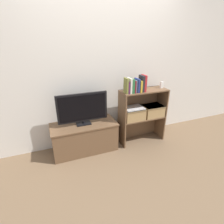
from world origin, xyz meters
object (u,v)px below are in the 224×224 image
Objects in this scene: tv at (83,108)px; book_skyblue at (135,86)px; book_maroon at (134,86)px; book_crimson at (144,83)px; tv_stand at (85,137)px; baby_monitor at (162,85)px; storage_basket_left at (133,113)px; book_charcoal at (141,84)px; book_olive at (126,86)px; book_navy at (137,85)px; laptop at (133,108)px; book_plum at (128,87)px; book_mustard at (139,86)px; book_forest at (131,86)px; storage_basket_right at (152,110)px; book_ivory at (129,85)px.

book_skyblue reaches higher than tv.
book_crimson reaches higher than book_maroon.
tv_stand is 1.52m from baby_monitor.
book_charcoal is at bearing -18.11° from storage_basket_left.
tv_stand is at bearing 170.00° from book_olive.
book_olive is 1.10× the size of book_navy.
book_skyblue is 0.59× the size of laptop.
storage_basket_left is at bearing 71.84° from book_skyblue.
book_navy is at bearing 0.00° from book_plum.
book_skyblue is 1.05× the size of book_mustard.
book_olive is 0.26m from book_charcoal.
book_charcoal reaches higher than book_forest.
tv is at bearing 174.34° from storage_basket_left.
book_skyblue is at bearing -108.16° from storage_basket_left.
book_forest is 1.13× the size of book_maroon.
storage_basket_right is at bearing 6.84° from book_charcoal.
book_forest is (0.74, -0.11, 0.80)m from tv_stand.
book_plum is at bearing 180.00° from book_forest.
storage_basket_right is at bearing 3.48° from book_olive.
storage_basket_right is at bearing 4.88° from book_skyblue.
tv is at bearing 173.22° from book_crimson.
tv is 4.02× the size of book_maroon.
book_mustard is at bearing 180.00° from book_crimson.
laptop is (0.00, 0.00, 0.09)m from storage_basket_left.
storage_basket_left is 1.09× the size of laptop.
book_plum is at bearing -9.62° from tv_stand.
book_skyblue reaches higher than book_plum.
book_ivory is at bearing -163.45° from laptop.
book_maroon is at bearing -8.28° from tv.
storage_basket_left reaches higher than tv_stand.
book_plum is 0.69× the size of book_crimson.
storage_basket_left is 0.37m from storage_basket_right.
book_crimson is at bearing 0.00° from book_mustard.
book_olive reaches higher than book_skyblue.
laptop is at bearing 152.26° from book_mustard.
tv_stand is 4.49× the size of book_ivory.
book_olive is at bearing -176.52° from storage_basket_right.
book_mustard is 0.37m from laptop.
book_forest is at bearing -175.37° from baby_monitor.
book_maroon is at bearing 180.00° from book_navy.
book_crimson reaches higher than laptop.
tv_stand is 1.09m from book_forest.
book_crimson is 1.87× the size of baby_monitor.
book_crimson reaches higher than storage_basket_left.
book_olive reaches higher than book_mustard.
book_forest is at bearing -175.80° from storage_basket_right.
book_mustard is at bearing 0.00° from book_forest.
book_crimson reaches higher than book_plum.
tv is 3.57× the size of book_forest.
book_plum is at bearing 180.00° from book_ivory.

